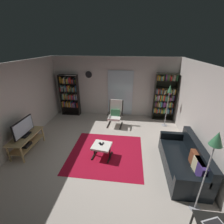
# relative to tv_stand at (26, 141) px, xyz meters

# --- Properties ---
(ground_plane) EXTENTS (7.02, 7.02, 0.00)m
(ground_plane) POSITION_rel_tv_stand_xyz_m (2.34, 0.15, -0.35)
(ground_plane) COLOR #BFB3A7
(wall_back) EXTENTS (5.60, 0.06, 2.60)m
(wall_back) POSITION_rel_tv_stand_xyz_m (2.34, 3.05, 0.95)
(wall_back) COLOR beige
(wall_back) RESTS_ON ground
(wall_left) EXTENTS (0.06, 6.00, 2.60)m
(wall_left) POSITION_rel_tv_stand_xyz_m (-0.36, 0.15, 0.95)
(wall_left) COLOR beige
(wall_left) RESTS_ON ground
(wall_right) EXTENTS (0.06, 6.00, 2.60)m
(wall_right) POSITION_rel_tv_stand_xyz_m (5.04, 0.15, 0.95)
(wall_right) COLOR beige
(wall_right) RESTS_ON ground
(glass_door_panel) EXTENTS (1.10, 0.01, 2.00)m
(glass_door_panel) POSITION_rel_tv_stand_xyz_m (2.63, 2.99, 0.70)
(glass_door_panel) COLOR silver
(area_rug) EXTENTS (2.18, 2.06, 0.01)m
(area_rug) POSITION_rel_tv_stand_xyz_m (2.43, 0.16, -0.35)
(area_rug) COLOR #A40F27
(area_rug) RESTS_ON ground
(tv_stand) EXTENTS (0.51, 1.18, 0.54)m
(tv_stand) POSITION_rel_tv_stand_xyz_m (0.00, 0.00, 0.00)
(tv_stand) COLOR tan
(tv_stand) RESTS_ON ground
(television) EXTENTS (0.20, 0.85, 0.53)m
(television) POSITION_rel_tv_stand_xyz_m (0.00, 0.02, 0.43)
(television) COLOR black
(television) RESTS_ON tv_stand
(bookshelf_near_tv) EXTENTS (0.83, 0.30, 1.85)m
(bookshelf_near_tv) POSITION_rel_tv_stand_xyz_m (0.35, 2.83, 0.63)
(bookshelf_near_tv) COLOR black
(bookshelf_near_tv) RESTS_ON ground
(bookshelf_near_sofa) EXTENTS (0.87, 0.30, 1.99)m
(bookshelf_near_sofa) POSITION_rel_tv_stand_xyz_m (4.52, 2.85, 0.66)
(bookshelf_near_sofa) COLOR black
(bookshelf_near_sofa) RESTS_ON ground
(leather_sofa) EXTENTS (0.83, 1.89, 0.82)m
(leather_sofa) POSITION_rel_tv_stand_xyz_m (4.55, -0.28, -0.05)
(leather_sofa) COLOR black
(leather_sofa) RESTS_ON ground
(lounge_armchair) EXTENTS (0.61, 0.70, 1.02)m
(lounge_armchair) POSITION_rel_tv_stand_xyz_m (2.52, 2.06, 0.18)
(lounge_armchair) COLOR black
(lounge_armchair) RESTS_ON ground
(ottoman) EXTENTS (0.58, 0.55, 0.41)m
(ottoman) POSITION_rel_tv_stand_xyz_m (2.34, 0.01, -0.02)
(ottoman) COLOR white
(ottoman) RESTS_ON ground
(tv_remote) EXTENTS (0.08, 0.15, 0.02)m
(tv_remote) POSITION_rel_tv_stand_xyz_m (2.36, 0.05, 0.06)
(tv_remote) COLOR black
(tv_remote) RESTS_ON ottoman
(cell_phone) EXTENTS (0.14, 0.15, 0.01)m
(cell_phone) POSITION_rel_tv_stand_xyz_m (2.29, 0.06, 0.06)
(cell_phone) COLOR black
(cell_phone) RESTS_ON ottoman
(floor_lamp_by_sofa) EXTENTS (0.22, 0.22, 1.81)m
(floor_lamp_by_sofa) POSITION_rel_tv_stand_xyz_m (4.50, -1.32, 1.14)
(floor_lamp_by_sofa) COLOR #A5A5AD
(floor_lamp_by_sofa) RESTS_ON ground
(floor_lamp_by_shelf) EXTENTS (0.22, 0.22, 1.69)m
(floor_lamp_by_shelf) POSITION_rel_tv_stand_xyz_m (4.53, 2.19, 0.98)
(floor_lamp_by_shelf) COLOR #A5A5AD
(floor_lamp_by_shelf) RESTS_ON ground
(wall_clock) EXTENTS (0.29, 0.03, 0.29)m
(wall_clock) POSITION_rel_tv_stand_xyz_m (1.25, 2.98, 1.50)
(wall_clock) COLOR silver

